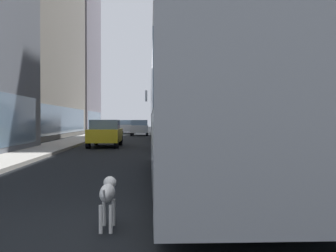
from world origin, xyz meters
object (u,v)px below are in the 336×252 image
Objects in this scene: car_red_coupe at (161,126)px; box_truck at (165,119)px; dalmatian_dog at (108,193)px; car_yellow_taxi at (105,133)px; car_grey_wagon at (169,131)px; car_silver_sedan at (128,127)px; pedestrian_in_coat at (328,139)px; transit_bus at (203,113)px; car_black_suv at (174,134)px; car_white_van at (140,128)px.

box_truck is at bearing -90.00° from car_red_coupe.
car_yellow_taxi is at bearing 96.41° from dalmatian_dog.
dalmatian_dog is at bearing -94.94° from car_grey_wagon.
pedestrian_in_coat is at bearing -77.17° from car_silver_sedan.
transit_bus is at bearing -151.87° from pedestrian_in_coat.
car_black_suv is at bearing 90.00° from transit_bus.
car_silver_sedan is at bearing 107.38° from box_truck.
car_white_van is 0.53× the size of box_truck.
car_red_coupe is at bearing 90.00° from box_truck.
car_red_coupe is at bearing 96.29° from pedestrian_in_coat.
car_black_suv is 16.06m from dalmatian_dog.
car_black_suv is at bearing -90.00° from box_truck.
car_red_coupe and car_silver_sedan have the same top height.
car_grey_wagon reaches higher than dalmatian_dog.
box_truck is 7.79× the size of dalmatian_dog.
pedestrian_in_coat is at bearing -75.45° from car_grey_wagon.
dalmatian_dog is at bearing -134.45° from pedestrian_in_coat.
car_black_suv is 1.01× the size of car_silver_sedan.
transit_bus is 14.96m from car_yellow_taxi.
car_grey_wagon is 1.11× the size of car_white_van.
car_yellow_taxi is at bearing -109.96° from box_truck.
car_yellow_taxi is 4.37× the size of dalmatian_dog.
car_red_coupe is at bearing 27.40° from car_silver_sedan.
car_black_suv is 1.07× the size of car_yellow_taxi.
car_black_suv is at bearing -90.00° from car_grey_wagon.
transit_bus is 11.98× the size of dalmatian_dog.
car_grey_wagon is 5.65m from car_yellow_taxi.
car_white_van is at bearing -75.02° from car_silver_sedan.
car_silver_sedan is (-1.60, 5.98, 0.00)m from car_white_van.
car_yellow_taxi is (-4.00, 14.39, -0.96)m from transit_bus.
box_truck is at bearing 90.00° from transit_bus.
box_truck is 29.49m from dalmatian_dog.
transit_bus is at bearing -90.00° from car_grey_wagon.
car_yellow_taxi is at bearing 148.55° from car_black_suv.
pedestrian_in_coat is at bearing -83.71° from car_red_coupe.
car_grey_wagon is at bearing -90.00° from car_red_coupe.
pedestrian_in_coat is (4.19, -38.02, 0.19)m from car_red_coupe.
box_truck is at bearing -72.62° from car_silver_sedan.
car_red_coupe is (0.00, 28.32, -0.00)m from car_black_suv.
car_silver_sedan is 0.60× the size of box_truck.
car_silver_sedan reaches higher than dalmatian_dog.
car_white_van and car_silver_sedan have the same top height.
transit_bus is at bearing -85.74° from car_white_van.
transit_bus is 38.41m from car_silver_sedan.
transit_bus is at bearing 64.20° from dalmatian_dog.
box_truck is at bearing 100.25° from pedestrian_in_coat.
car_yellow_taxi is at bearing -98.79° from car_red_coupe.
car_yellow_taxi is 18.51m from dalmatian_dog.
car_red_coupe is 14.88m from box_truck.
car_grey_wagon is at bearing -78.58° from car_silver_sedan.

